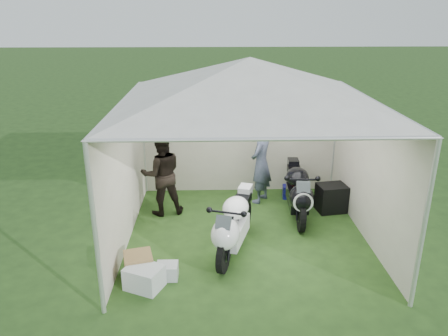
{
  "coord_description": "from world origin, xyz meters",
  "views": [
    {
      "loc": [
        -0.6,
        -6.69,
        3.67
      ],
      "look_at": [
        -0.38,
        0.35,
        1.1
      ],
      "focal_mm": 35.0,
      "sensor_mm": 36.0,
      "label": 1
    }
  ],
  "objects_px": {
    "canopy_tent": "(249,85)",
    "crate_2": "(167,271)",
    "person_blue_jacket": "(261,163)",
    "equipment_box": "(331,198)",
    "crate_0": "(144,277)",
    "crate_1": "(139,265)",
    "motorcycle_white": "(233,224)",
    "person_dark_jacket": "(162,174)",
    "paddock_stand": "(291,192)",
    "motorcycle_black": "(298,191)"
  },
  "relations": [
    {
      "from": "canopy_tent",
      "to": "crate_2",
      "type": "relative_size",
      "value": 18.39
    },
    {
      "from": "person_blue_jacket",
      "to": "equipment_box",
      "type": "height_order",
      "value": "person_blue_jacket"
    },
    {
      "from": "crate_0",
      "to": "equipment_box",
      "type": "bearing_deg",
      "value": 36.35
    },
    {
      "from": "crate_1",
      "to": "crate_2",
      "type": "bearing_deg",
      "value": -8.09
    },
    {
      "from": "canopy_tent",
      "to": "equipment_box",
      "type": "relative_size",
      "value": 10.69
    },
    {
      "from": "canopy_tent",
      "to": "motorcycle_white",
      "type": "distance_m",
      "value": 2.17
    },
    {
      "from": "person_dark_jacket",
      "to": "equipment_box",
      "type": "bearing_deg",
      "value": 165.86
    },
    {
      "from": "motorcycle_white",
      "to": "equipment_box",
      "type": "xyz_separation_m",
      "value": [
        1.97,
        1.5,
        -0.25
      ]
    },
    {
      "from": "canopy_tent",
      "to": "crate_2",
      "type": "bearing_deg",
      "value": -134.07
    },
    {
      "from": "motorcycle_white",
      "to": "crate_0",
      "type": "xyz_separation_m",
      "value": [
        -1.28,
        -0.9,
        -0.35
      ]
    },
    {
      "from": "motorcycle_white",
      "to": "crate_1",
      "type": "bearing_deg",
      "value": -138.94
    },
    {
      "from": "canopy_tent",
      "to": "motorcycle_white",
      "type": "xyz_separation_m",
      "value": [
        -0.26,
        -0.62,
        -2.07
      ]
    },
    {
      "from": "paddock_stand",
      "to": "crate_0",
      "type": "height_order",
      "value": "crate_0"
    },
    {
      "from": "paddock_stand",
      "to": "person_dark_jacket",
      "type": "height_order",
      "value": "person_dark_jacket"
    },
    {
      "from": "person_dark_jacket",
      "to": "person_blue_jacket",
      "type": "height_order",
      "value": "person_blue_jacket"
    },
    {
      "from": "person_blue_jacket",
      "to": "crate_1",
      "type": "bearing_deg",
      "value": -8.06
    },
    {
      "from": "motorcycle_black",
      "to": "crate_1",
      "type": "bearing_deg",
      "value": -141.43
    },
    {
      "from": "motorcycle_black",
      "to": "canopy_tent",
      "type": "bearing_deg",
      "value": -143.84
    },
    {
      "from": "paddock_stand",
      "to": "crate_2",
      "type": "xyz_separation_m",
      "value": [
        -2.3,
        -2.79,
        -0.02
      ]
    },
    {
      "from": "motorcycle_black",
      "to": "equipment_box",
      "type": "distance_m",
      "value": 0.79
    },
    {
      "from": "paddock_stand",
      "to": "person_dark_jacket",
      "type": "relative_size",
      "value": 0.22
    },
    {
      "from": "paddock_stand",
      "to": "person_blue_jacket",
      "type": "distance_m",
      "value": 0.96
    },
    {
      "from": "motorcycle_black",
      "to": "crate_0",
      "type": "height_order",
      "value": "motorcycle_black"
    },
    {
      "from": "canopy_tent",
      "to": "crate_0",
      "type": "relative_size",
      "value": 11.63
    },
    {
      "from": "motorcycle_black",
      "to": "person_blue_jacket",
      "type": "bearing_deg",
      "value": 133.05
    },
    {
      "from": "motorcycle_white",
      "to": "crate_0",
      "type": "distance_m",
      "value": 1.6
    },
    {
      "from": "equipment_box",
      "to": "crate_2",
      "type": "distance_m",
      "value": 3.66
    },
    {
      "from": "equipment_box",
      "to": "crate_0",
      "type": "relative_size",
      "value": 1.09
    },
    {
      "from": "crate_0",
      "to": "motorcycle_white",
      "type": "bearing_deg",
      "value": 34.91
    },
    {
      "from": "motorcycle_white",
      "to": "equipment_box",
      "type": "height_order",
      "value": "motorcycle_white"
    },
    {
      "from": "person_dark_jacket",
      "to": "person_blue_jacket",
      "type": "bearing_deg",
      "value": -179.59
    },
    {
      "from": "equipment_box",
      "to": "canopy_tent",
      "type": "bearing_deg",
      "value": -152.75
    },
    {
      "from": "motorcycle_black",
      "to": "person_blue_jacket",
      "type": "relative_size",
      "value": 1.17
    },
    {
      "from": "motorcycle_white",
      "to": "crate_1",
      "type": "height_order",
      "value": "motorcycle_white"
    },
    {
      "from": "crate_1",
      "to": "equipment_box",
      "type": "bearing_deg",
      "value": 32.03
    },
    {
      "from": "person_dark_jacket",
      "to": "motorcycle_white",
      "type": "bearing_deg",
      "value": 115.91
    },
    {
      "from": "person_dark_jacket",
      "to": "crate_0",
      "type": "xyz_separation_m",
      "value": [
        -0.03,
        -2.39,
        -0.63
      ]
    },
    {
      "from": "crate_1",
      "to": "crate_2",
      "type": "xyz_separation_m",
      "value": [
        0.42,
        -0.06,
        -0.06
      ]
    },
    {
      "from": "equipment_box",
      "to": "crate_2",
      "type": "xyz_separation_m",
      "value": [
        -2.95,
        -2.17,
        -0.15
      ]
    },
    {
      "from": "paddock_stand",
      "to": "crate_2",
      "type": "distance_m",
      "value": 3.62
    },
    {
      "from": "motorcycle_white",
      "to": "person_blue_jacket",
      "type": "bearing_deg",
      "value": 89.36
    },
    {
      "from": "motorcycle_white",
      "to": "crate_0",
      "type": "bearing_deg",
      "value": -127.61
    },
    {
      "from": "person_blue_jacket",
      "to": "motorcycle_white",
      "type": "bearing_deg",
      "value": 12.1
    },
    {
      "from": "canopy_tent",
      "to": "crate_2",
      "type": "xyz_separation_m",
      "value": [
        -1.25,
        -1.29,
        -2.46
      ]
    },
    {
      "from": "motorcycle_white",
      "to": "canopy_tent",
      "type": "bearing_deg",
      "value": 84.35
    },
    {
      "from": "canopy_tent",
      "to": "crate_2",
      "type": "distance_m",
      "value": 3.05
    },
    {
      "from": "canopy_tent",
      "to": "motorcycle_white",
      "type": "height_order",
      "value": "canopy_tent"
    },
    {
      "from": "crate_0",
      "to": "crate_1",
      "type": "relative_size",
      "value": 1.22
    },
    {
      "from": "canopy_tent",
      "to": "crate_1",
      "type": "bearing_deg",
      "value": -143.56
    },
    {
      "from": "canopy_tent",
      "to": "crate_0",
      "type": "bearing_deg",
      "value": -135.62
    }
  ]
}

